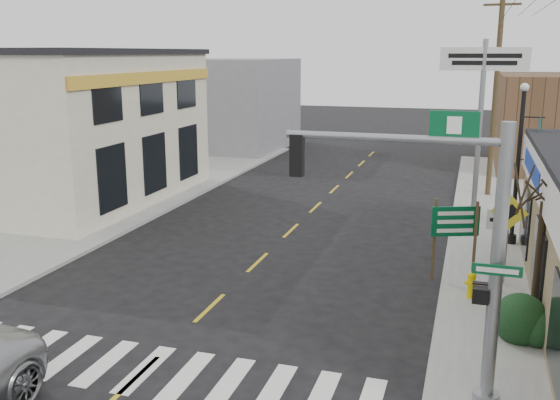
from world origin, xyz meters
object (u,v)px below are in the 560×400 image
(traffic_signal_pole, at_px, (461,235))
(utility_pole_far, at_px, (495,93))
(fire_hydrant, at_px, (471,284))
(lamp_post, at_px, (521,153))
(guide_sign, at_px, (455,229))
(dance_center_sign, at_px, (483,86))
(bare_tree, at_px, (547,179))

(traffic_signal_pole, bearing_deg, utility_pole_far, 87.32)
(fire_hydrant, bearing_deg, lamp_post, 76.44)
(guide_sign, relative_size, dance_center_sign, 0.35)
(guide_sign, height_order, dance_center_sign, dance_center_sign)
(utility_pole_far, bearing_deg, lamp_post, -78.02)
(fire_hydrant, bearing_deg, bare_tree, -35.41)
(guide_sign, xyz_separation_m, utility_pole_far, (1.20, 12.79, 3.21))
(guide_sign, bearing_deg, bare_tree, -67.64)
(utility_pole_far, bearing_deg, bare_tree, -79.91)
(lamp_post, xyz_separation_m, utility_pole_far, (-0.76, 8.10, 1.54))
(dance_center_sign, relative_size, utility_pole_far, 0.77)
(guide_sign, relative_size, utility_pole_far, 0.27)
(guide_sign, distance_m, bare_tree, 3.70)
(bare_tree, relative_size, utility_pole_far, 0.50)
(traffic_signal_pole, distance_m, lamp_post, 11.60)
(guide_sign, relative_size, lamp_post, 0.44)
(traffic_signal_pole, bearing_deg, bare_tree, 67.59)
(dance_center_sign, bearing_deg, guide_sign, -97.14)
(traffic_signal_pole, relative_size, lamp_post, 1.00)
(guide_sign, bearing_deg, lamp_post, 46.23)
(guide_sign, height_order, lamp_post, lamp_post)
(lamp_post, distance_m, dance_center_sign, 4.16)
(lamp_post, height_order, utility_pole_far, utility_pole_far)
(dance_center_sign, bearing_deg, traffic_signal_pole, -94.47)
(fire_hydrant, relative_size, utility_pole_far, 0.08)
(traffic_signal_pole, xyz_separation_m, guide_sign, (-0.22, 6.78, -1.76))
(guide_sign, height_order, bare_tree, bare_tree)
(traffic_signal_pole, relative_size, utility_pole_far, 0.60)
(traffic_signal_pole, bearing_deg, fire_hydrant, 86.78)
(lamp_post, relative_size, bare_tree, 1.21)
(guide_sign, bearing_deg, dance_center_sign, 64.97)
(guide_sign, xyz_separation_m, bare_tree, (2.11, -2.23, 2.06))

